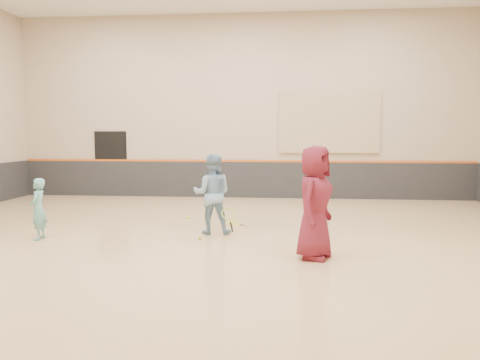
# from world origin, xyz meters

# --- Properties ---
(room) EXTENTS (15.04, 12.04, 6.22)m
(room) POSITION_xyz_m (0.00, 0.00, 0.81)
(room) COLOR tan
(room) RESTS_ON ground
(wainscot_back) EXTENTS (14.90, 0.04, 1.20)m
(wainscot_back) POSITION_xyz_m (0.00, 5.97, 0.60)
(wainscot_back) COLOR #232326
(wainscot_back) RESTS_ON floor
(accent_stripe) EXTENTS (14.90, 0.03, 0.06)m
(accent_stripe) POSITION_xyz_m (0.00, 5.96, 1.22)
(accent_stripe) COLOR #D85914
(accent_stripe) RESTS_ON wall_back
(acoustic_panel) EXTENTS (3.20, 0.08, 2.00)m
(acoustic_panel) POSITION_xyz_m (2.80, 5.95, 2.50)
(acoustic_panel) COLOR tan
(acoustic_panel) RESTS_ON wall_back
(doorway) EXTENTS (1.10, 0.05, 2.20)m
(doorway) POSITION_xyz_m (-4.50, 5.98, 1.10)
(doorway) COLOR black
(doorway) RESTS_ON floor
(girl) EXTENTS (0.36, 0.49, 1.24)m
(girl) POSITION_xyz_m (-3.53, -0.56, 0.62)
(girl) COLOR #65B0AB
(girl) RESTS_ON floor
(instructor) EXTENTS (0.86, 0.68, 1.70)m
(instructor) POSITION_xyz_m (-0.14, 0.36, 0.85)
(instructor) COLOR #80A8C6
(instructor) RESTS_ON floor
(young_man) EXTENTS (0.93, 1.11, 1.93)m
(young_man) POSITION_xyz_m (1.90, -1.45, 0.97)
(young_man) COLOR maroon
(young_man) RESTS_ON floor
(held_racket) EXTENTS (0.45, 0.45, 0.54)m
(held_racket) POSITION_xyz_m (0.25, -0.02, 0.49)
(held_racket) COLOR #9BCB2C
(held_racket) RESTS_ON instructor
(spare_racket) EXTENTS (0.68, 0.68, 0.08)m
(spare_racket) POSITION_xyz_m (0.20, 1.42, 0.04)
(spare_racket) COLOR yellow
(spare_racket) RESTS_ON floor
(ball_under_racket) EXTENTS (0.07, 0.07, 0.07)m
(ball_under_racket) POSITION_xyz_m (-0.31, -0.25, 0.03)
(ball_under_racket) COLOR #BDD832
(ball_under_racket) RESTS_ON floor
(ball_in_hand) EXTENTS (0.07, 0.07, 0.07)m
(ball_in_hand) POSITION_xyz_m (2.02, -1.64, 1.16)
(ball_in_hand) COLOR yellow
(ball_in_hand) RESTS_ON young_man
(ball_beside_spare) EXTENTS (0.07, 0.07, 0.07)m
(ball_beside_spare) POSITION_xyz_m (-1.04, 1.96, 0.03)
(ball_beside_spare) COLOR #C2E535
(ball_beside_spare) RESTS_ON floor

